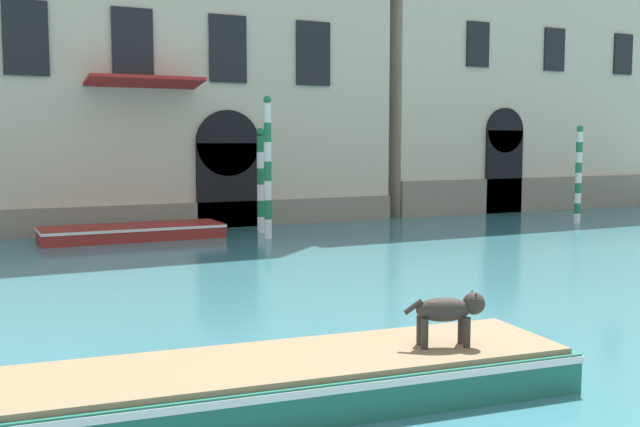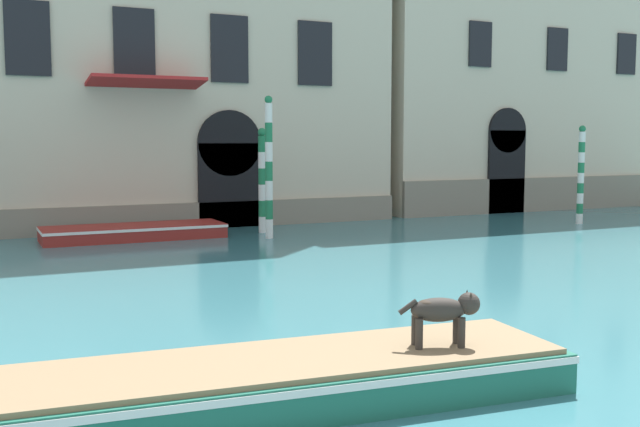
# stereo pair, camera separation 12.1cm
# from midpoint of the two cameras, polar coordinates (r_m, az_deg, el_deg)

# --- Properties ---
(palazzo_right) EXTENTS (14.41, 6.13, 14.50)m
(palazzo_right) POSITION_cam_midpoint_polar(r_m,az_deg,el_deg) (34.78, 13.87, 12.62)
(palazzo_right) COLOR beige
(palazzo_right) RESTS_ON ground_plane
(boat_foreground) EXTENTS (6.71, 2.31, 0.52)m
(boat_foreground) POSITION_cam_midpoint_polar(r_m,az_deg,el_deg) (8.41, -2.96, -12.52)
(boat_foreground) COLOR #1E6651
(boat_foreground) RESTS_ON ground_plane
(dog_on_deck) EXTENTS (0.93, 0.48, 0.64)m
(dog_on_deck) POSITION_cam_midpoint_polar(r_m,az_deg,el_deg) (8.81, 9.45, -7.29)
(dog_on_deck) COLOR #332D28
(dog_on_deck) RESTS_ON boat_foreground
(boat_moored_near_palazzo) EXTENTS (5.23, 1.76, 0.41)m
(boat_moored_near_palazzo) POSITION_cam_midpoint_polar(r_m,az_deg,el_deg) (22.57, -14.25, -1.36)
(boat_moored_near_palazzo) COLOR maroon
(boat_moored_near_palazzo) RESTS_ON ground_plane
(mooring_pole_0) EXTENTS (0.23, 0.23, 3.39)m
(mooring_pole_0) POSITION_cam_midpoint_polar(r_m,az_deg,el_deg) (27.39, 18.98, 2.85)
(mooring_pole_0) COLOR white
(mooring_pole_0) RESTS_ON ground_plane
(mooring_pole_1) EXTENTS (0.26, 0.26, 3.27)m
(mooring_pole_1) POSITION_cam_midpoint_polar(r_m,az_deg,el_deg) (23.43, -4.66, 2.57)
(mooring_pole_1) COLOR white
(mooring_pole_1) RESTS_ON ground_plane
(mooring_pole_2) EXTENTS (0.23, 0.23, 4.18)m
(mooring_pole_2) POSITION_cam_midpoint_polar(r_m,az_deg,el_deg) (22.00, -4.16, 3.56)
(mooring_pole_2) COLOR white
(mooring_pole_2) RESTS_ON ground_plane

